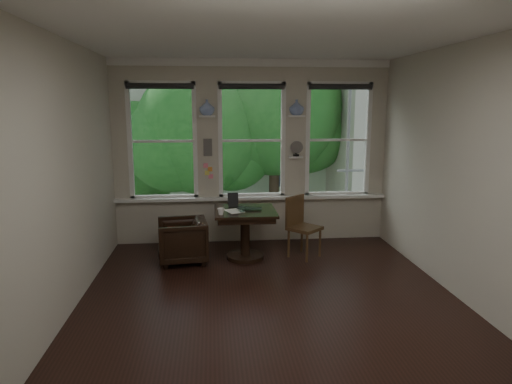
{
  "coord_description": "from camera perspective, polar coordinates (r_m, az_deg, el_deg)",
  "views": [
    {
      "loc": [
        -0.66,
        -5.28,
        2.28
      ],
      "look_at": [
        -0.06,
        0.9,
        1.09
      ],
      "focal_mm": 32.0,
      "sensor_mm": 36.0,
      "label": 1
    }
  ],
  "objects": [
    {
      "name": "laptop",
      "position": [
        6.7,
        -0.9,
        -2.23
      ],
      "size": [
        0.41,
        0.31,
        0.03
      ],
      "primitive_type": "imported",
      "rotation": [
        0.0,
        0.0,
        -0.21
      ],
      "color": "black",
      "rests_on": "table"
    },
    {
      "name": "shelf_left",
      "position": [
        7.43,
        -6.13,
        9.4
      ],
      "size": [
        0.26,
        0.16,
        0.03
      ],
      "primitive_type": "cube",
      "color": "white",
      "rests_on": "ground"
    },
    {
      "name": "tablet",
      "position": [
        6.93,
        -2.89,
        -1.0
      ],
      "size": [
        0.16,
        0.08,
        0.22
      ],
      "primitive_type": "cube",
      "rotation": [
        -0.26,
        0.0,
        0.05
      ],
      "color": "black",
      "rests_on": "table"
    },
    {
      "name": "vase_left",
      "position": [
        7.43,
        -6.15,
        10.47
      ],
      "size": [
        0.24,
        0.24,
        0.25
      ],
      "primitive_type": "imported",
      "color": "silver",
      "rests_on": "shelf_left"
    },
    {
      "name": "sticky_notes",
      "position": [
        7.54,
        -6.0,
        2.93
      ],
      "size": [
        0.16,
        0.01,
        0.24
      ],
      "primitive_type": null,
      "color": "pink",
      "rests_on": "ground"
    },
    {
      "name": "shelf_right",
      "position": [
        7.56,
        5.08,
        9.44
      ],
      "size": [
        0.26,
        0.16,
        0.03
      ],
      "primitive_type": "cube",
      "color": "white",
      "rests_on": "ground"
    },
    {
      "name": "ground",
      "position": [
        5.79,
        1.48,
        -12.35
      ],
      "size": [
        4.5,
        4.5,
        0.0
      ],
      "primitive_type": "plane",
      "color": "black",
      "rests_on": "ground"
    },
    {
      "name": "desk_fan",
      "position": [
        7.58,
        5.03,
        5.12
      ],
      "size": [
        0.2,
        0.2,
        0.24
      ],
      "primitive_type": null,
      "color": "#59544F",
      "rests_on": "ground"
    },
    {
      "name": "vase_right",
      "position": [
        7.56,
        5.1,
        10.49
      ],
      "size": [
        0.24,
        0.24,
        0.25
      ],
      "primitive_type": "imported",
      "color": "silver",
      "rests_on": "shelf_right"
    },
    {
      "name": "cushion_red",
      "position": [
        6.76,
        -9.23,
        -5.0
      ],
      "size": [
        0.45,
        0.45,
        0.06
      ],
      "primitive_type": "cube",
      "color": "maroon",
      "rests_on": "armchair_left"
    },
    {
      "name": "window_left",
      "position": [
        7.6,
        -11.57,
        6.25
      ],
      "size": [
        1.1,
        0.12,
        1.9
      ],
      "primitive_type": null,
      "color": "white",
      "rests_on": "ground"
    },
    {
      "name": "window_right",
      "position": [
        7.84,
        10.14,
        6.43
      ],
      "size": [
        1.1,
        0.12,
        1.9
      ],
      "primitive_type": null,
      "color": "white",
      "rests_on": "ground"
    },
    {
      "name": "papers",
      "position": [
        6.69,
        -2.72,
        -2.38
      ],
      "size": [
        0.32,
        0.36,
        0.0
      ],
      "primitive_type": "cube",
      "rotation": [
        0.0,
        0.0,
        0.39
      ],
      "color": "silver",
      "rests_on": "table"
    },
    {
      "name": "intercom",
      "position": [
        7.49,
        -6.05,
        5.58
      ],
      "size": [
        0.14,
        0.06,
        0.28
      ],
      "primitive_type": "cube",
      "color": "#59544F",
      "rests_on": "ground"
    },
    {
      "name": "window_center",
      "position": [
        7.58,
        -0.54,
        6.46
      ],
      "size": [
        1.1,
        0.12,
        1.9
      ],
      "primitive_type": null,
      "color": "white",
      "rests_on": "ground"
    },
    {
      "name": "ceiling",
      "position": [
        5.37,
        1.64,
        18.54
      ],
      "size": [
        4.5,
        4.5,
        0.0
      ],
      "primitive_type": "plane",
      "rotation": [
        3.14,
        0.0,
        0.0
      ],
      "color": "silver",
      "rests_on": "ground"
    },
    {
      "name": "wall_right",
      "position": [
        6.08,
        23.13,
        2.6
      ],
      "size": [
        0.0,
        4.5,
        4.5
      ],
      "primitive_type": "plane",
      "rotation": [
        1.57,
        0.0,
        -1.57
      ],
      "color": "#BBB19F",
      "rests_on": "ground"
    },
    {
      "name": "drinking_glass",
      "position": [
        6.6,
        -1.76,
        -2.17
      ],
      "size": [
        0.13,
        0.13,
        0.09
      ],
      "primitive_type": "imported",
      "rotation": [
        0.0,
        0.0,
        0.16
      ],
      "color": "white",
      "rests_on": "table"
    },
    {
      "name": "side_chair_right",
      "position": [
        6.93,
        6.1,
        -4.44
      ],
      "size": [
        0.59,
        0.59,
        0.92
      ],
      "primitive_type": null,
      "rotation": [
        0.0,
        0.0,
        0.75
      ],
      "color": "#473019",
      "rests_on": "ground"
    },
    {
      "name": "wall_left",
      "position": [
        5.57,
        -22.09,
        2.0
      ],
      "size": [
        0.0,
        4.5,
        4.5
      ],
      "primitive_type": "plane",
      "rotation": [
        1.57,
        0.0,
        1.57
      ],
      "color": "#BBB19F",
      "rests_on": "ground"
    },
    {
      "name": "mug",
      "position": [
        6.47,
        -4.4,
        -2.44
      ],
      "size": [
        0.13,
        0.13,
        0.1
      ],
      "primitive_type": "imported",
      "rotation": [
        0.0,
        0.0,
        0.32
      ],
      "color": "white",
      "rests_on": "table"
    },
    {
      "name": "armchair_left",
      "position": [
        6.8,
        -9.2,
        -6.03
      ],
      "size": [
        0.78,
        0.77,
        0.64
      ],
      "primitive_type": "imported",
      "rotation": [
        0.0,
        0.0,
        -1.46
      ],
      "color": "black",
      "rests_on": "ground"
    },
    {
      "name": "wall_front",
      "position": [
        3.2,
        6.52,
        -3.34
      ],
      "size": [
        4.5,
        0.0,
        4.5
      ],
      "primitive_type": "plane",
      "rotation": [
        -1.57,
        0.0,
        0.0
      ],
      "color": "#BBB19F",
      "rests_on": "ground"
    },
    {
      "name": "wall_back",
      "position": [
        7.6,
        -0.54,
        4.95
      ],
      "size": [
        4.5,
        0.0,
        4.5
      ],
      "primitive_type": "plane",
      "rotation": [
        1.57,
        0.0,
        0.0
      ],
      "color": "#BBB19F",
      "rests_on": "ground"
    },
    {
      "name": "table",
      "position": [
        6.85,
        -1.37,
        -5.3
      ],
      "size": [
        0.9,
        0.9,
        0.75
      ],
      "primitive_type": null,
      "color": "black",
      "rests_on": "ground"
    }
  ]
}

